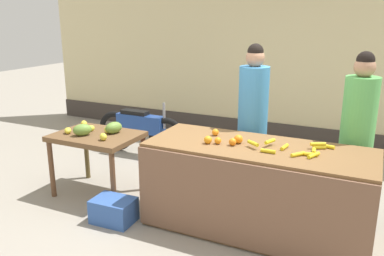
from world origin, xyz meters
The scene contains 12 objects.
ground_plane centered at (0.00, 0.00, 0.00)m, with size 24.00×24.00×0.00m, color gray.
market_wall_back centered at (0.00, 3.03, 1.66)m, with size 9.32×0.23×3.37m.
fruit_stall_counter centered at (0.52, -0.01, 0.45)m, with size 2.22×0.89×0.90m.
side_table_wooden centered at (-1.48, 0.00, 0.67)m, with size 1.00×0.74×0.77m.
banana_bunch_pile centered at (0.89, 0.01, 0.93)m, with size 0.79×0.45×0.07m.
orange_pile centered at (0.17, -0.04, 0.94)m, with size 0.39×0.37×0.09m.
mango_papaya_pile centered at (-1.47, 0.01, 0.83)m, with size 0.69×0.49×0.14m.
vendor_woman_blue_shirt centered at (0.24, 0.68, 0.93)m, with size 0.34×0.34×1.84m.
vendor_woman_green_shirt centered at (1.37, 0.67, 0.91)m, with size 0.34×0.34×1.80m.
parked_motorcycle centered at (-1.79, 1.45, 0.40)m, with size 1.60×0.18×0.88m.
produce_crate centered at (-0.89, -0.52, 0.13)m, with size 0.44×0.32×0.26m, color #3359A5.
produce_sack centered at (-0.72, 0.62, 0.25)m, with size 0.36×0.30×0.50m, color maroon.
Camera 1 is at (1.53, -3.63, 2.14)m, focal length 37.34 mm.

